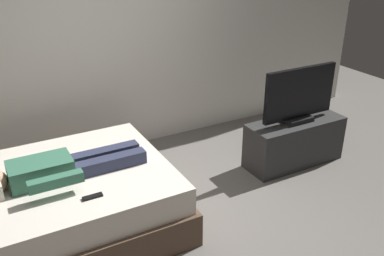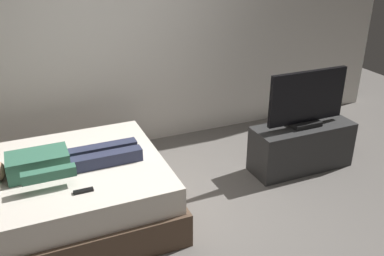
{
  "view_description": "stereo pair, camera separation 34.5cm",
  "coord_description": "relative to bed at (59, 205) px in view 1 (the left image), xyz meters",
  "views": [
    {
      "loc": [
        -1.34,
        -2.53,
        2.32
      ],
      "look_at": [
        0.36,
        0.56,
        0.69
      ],
      "focal_mm": 39.45,
      "sensor_mm": 36.0,
      "label": 1
    },
    {
      "loc": [
        -1.03,
        -2.68,
        2.32
      ],
      "look_at": [
        0.36,
        0.56,
        0.69
      ],
      "focal_mm": 39.45,
      "sensor_mm": 36.0,
      "label": 2
    }
  ],
  "objects": [
    {
      "name": "bed",
      "position": [
        0.0,
        0.0,
        0.0
      ],
      "size": [
        1.91,
        1.49,
        0.54
      ],
      "color": "brown",
      "rests_on": "ground"
    },
    {
      "name": "tv_stand",
      "position": [
        2.53,
        -0.02,
        -0.01
      ],
      "size": [
        1.1,
        0.4,
        0.5
      ],
      "primitive_type": "cube",
      "color": "#2D2D2D",
      "rests_on": "ground"
    },
    {
      "name": "back_wall",
      "position": [
        1.31,
        1.31,
        1.14
      ],
      "size": [
        6.4,
        0.1,
        2.8
      ],
      "primitive_type": "cube",
      "color": "silver",
      "rests_on": "ground"
    },
    {
      "name": "person",
      "position": [
        0.03,
        -0.04,
        0.36
      ],
      "size": [
        1.26,
        0.46,
        0.18
      ],
      "color": "#387056",
      "rests_on": "bed"
    },
    {
      "name": "tv",
      "position": [
        2.53,
        -0.02,
        0.52
      ],
      "size": [
        0.88,
        0.2,
        0.59
      ],
      "color": "black",
      "rests_on": "tv_stand"
    },
    {
      "name": "ground_plane",
      "position": [
        0.91,
        -0.56,
        -0.26
      ],
      "size": [
        10.0,
        10.0,
        0.0
      ],
      "primitive_type": "plane",
      "color": "slate"
    },
    {
      "name": "remote",
      "position": [
        0.18,
        -0.44,
        0.29
      ],
      "size": [
        0.15,
        0.04,
        0.02
      ],
      "primitive_type": "cube",
      "color": "black",
      "rests_on": "bed"
    }
  ]
}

